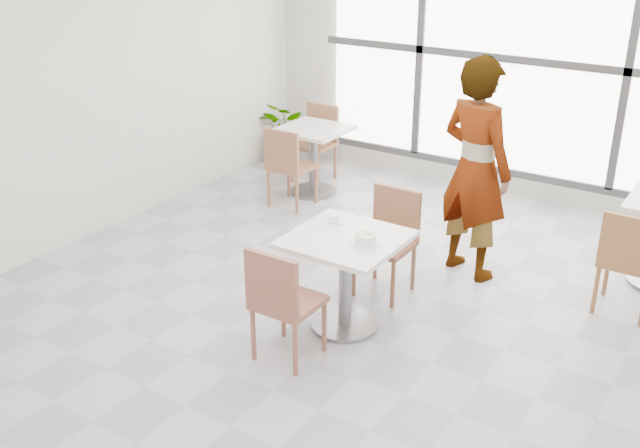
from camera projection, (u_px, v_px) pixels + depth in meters
The scene contains 15 objects.
floor at pixel (342, 332), 5.55m from camera, with size 7.00×7.00×0.00m, color #9E9EA5.
wall_back at pixel (520, 58), 7.64m from camera, with size 6.00×6.00×0.00m, color silver.
wall_left at pixel (54, 86), 6.46m from camera, with size 7.00×7.00×0.00m, color silver.
window at pixel (518, 59), 7.59m from camera, with size 4.60×0.07×2.52m.
main_table at pixel (345, 265), 5.42m from camera, with size 0.80×0.80×0.75m.
chair_near at pixel (281, 298), 5.01m from camera, with size 0.42×0.42×0.87m.
chair_far at pixel (390, 234), 5.99m from camera, with size 0.42×0.42×0.87m.
oatmeal_bowl at pixel (366, 239), 5.20m from camera, with size 0.21×0.21×0.10m.
coffee_cup at pixel (333, 219), 5.55m from camera, with size 0.16×0.13×0.07m.
person at pixel (476, 169), 6.10m from camera, with size 0.69×0.45×1.90m, color black.
bg_table_left at pixel (314, 151), 8.06m from camera, with size 0.70×0.70×0.75m.
bg_chair_left_near at pixel (288, 162), 7.65m from camera, with size 0.42×0.42×0.87m.
bg_chair_left_far at pixel (318, 137), 8.47m from camera, with size 0.42×0.42×0.87m.
bg_chair_right_near at pixel (629, 257), 5.60m from camera, with size 0.42×0.42×0.87m.
plant_left at pixel (288, 131), 9.13m from camera, with size 0.68×0.59×0.76m, color #527641.
Camera 1 is at (2.47, -4.08, 2.97)m, focal length 41.26 mm.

